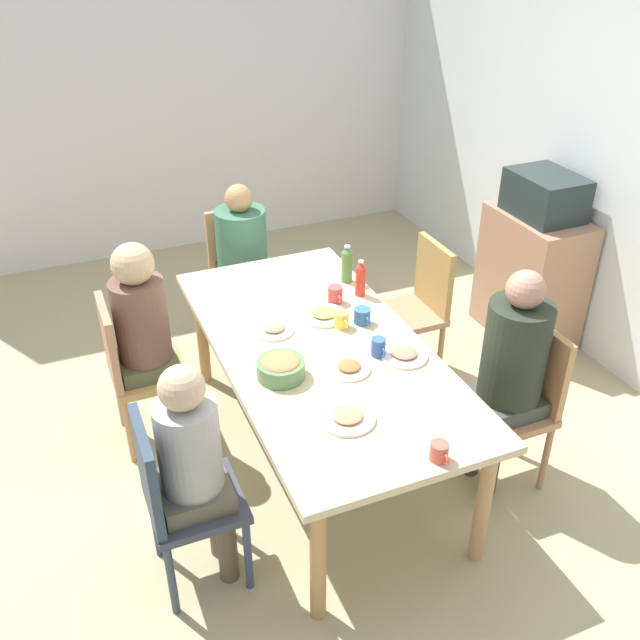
{
  "coord_description": "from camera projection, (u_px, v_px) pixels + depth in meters",
  "views": [
    {
      "loc": [
        2.76,
        -1.16,
        2.7
      ],
      "look_at": [
        0.0,
        0.0,
        0.88
      ],
      "focal_mm": 39.49,
      "sensor_mm": 36.0,
      "label": 1
    }
  ],
  "objects": [
    {
      "name": "bottle_1",
      "position": [
        360.0,
        279.0,
        3.98
      ],
      "size": [
        0.06,
        0.06,
        0.22
      ],
      "color": "red",
      "rests_on": "dining_table"
    },
    {
      "name": "plate_1",
      "position": [
        404.0,
        355.0,
        3.48
      ],
      "size": [
        0.23,
        0.23,
        0.04
      ],
      "color": "silver",
      "rests_on": "dining_table"
    },
    {
      "name": "cup_3",
      "position": [
        362.0,
        316.0,
        3.75
      ],
      "size": [
        0.12,
        0.09,
        0.08
      ],
      "color": "#2F619F",
      "rests_on": "dining_table"
    },
    {
      "name": "plate_4",
      "position": [
        274.0,
        330.0,
        3.68
      ],
      "size": [
        0.2,
        0.2,
        0.04
      ],
      "color": "white",
      "rests_on": "dining_table"
    },
    {
      "name": "cup_1",
      "position": [
        379.0,
        347.0,
        3.48
      ],
      "size": [
        0.11,
        0.07,
        0.09
      ],
      "color": "#2F5796",
      "rests_on": "dining_table"
    },
    {
      "name": "cup_4",
      "position": [
        335.0,
        295.0,
        3.93
      ],
      "size": [
        0.12,
        0.08,
        0.1
      ],
      "color": "#C74941",
      "rests_on": "dining_table"
    },
    {
      "name": "microwave",
      "position": [
        545.0,
        195.0,
        4.53
      ],
      "size": [
        0.48,
        0.36,
        0.28
      ],
      "primitive_type": "cube",
      "color": "#222D2D",
      "rests_on": "side_cabinet"
    },
    {
      "name": "plate_3",
      "position": [
        349.0,
        368.0,
        3.39
      ],
      "size": [
        0.21,
        0.21,
        0.04
      ],
      "color": "white",
      "rests_on": "dining_table"
    },
    {
      "name": "cup_0",
      "position": [
        439.0,
        452.0,
        2.84
      ],
      "size": [
        0.11,
        0.08,
        0.08
      ],
      "color": "#C95442",
      "rests_on": "dining_table"
    },
    {
      "name": "plate_2",
      "position": [
        347.0,
        417.0,
        3.07
      ],
      "size": [
        0.25,
        0.25,
        0.04
      ],
      "color": "silver",
      "rests_on": "dining_table"
    },
    {
      "name": "chair_1",
      "position": [
        133.0,
        365.0,
        3.82
      ],
      "size": [
        0.4,
        0.4,
        0.9
      ],
      "color": "tan",
      "rests_on": "ground_plane"
    },
    {
      "name": "chair_2",
      "position": [
        240.0,
        267.0,
        4.82
      ],
      "size": [
        0.4,
        0.4,
        0.9
      ],
      "color": "tan",
      "rests_on": "ground_plane"
    },
    {
      "name": "dining_table",
      "position": [
        320.0,
        357.0,
        3.62
      ],
      "size": [
        2.09,
        1.01,
        0.73
      ],
      "color": "#CEB78C",
      "rests_on": "ground_plane"
    },
    {
      "name": "person_4",
      "position": [
        194.0,
        460.0,
        2.94
      ],
      "size": [
        0.3,
        0.3,
        1.15
      ],
      "color": "brown",
      "rests_on": "ground_plane"
    },
    {
      "name": "plate_0",
      "position": [
        324.0,
        314.0,
        3.81
      ],
      "size": [
        0.25,
        0.25,
        0.04
      ],
      "color": "silver",
      "rests_on": "dining_table"
    },
    {
      "name": "person_2",
      "position": [
        242.0,
        249.0,
        4.66
      ],
      "size": [
        0.33,
        0.33,
        1.13
      ],
      "color": "#3C3B49",
      "rests_on": "ground_plane"
    },
    {
      "name": "cup_2",
      "position": [
        341.0,
        320.0,
        3.71
      ],
      "size": [
        0.11,
        0.08,
        0.09
      ],
      "color": "#DFCE4A",
      "rests_on": "dining_table"
    },
    {
      "name": "person_3",
      "position": [
        511.0,
        363.0,
        3.43
      ],
      "size": [
        0.31,
        0.31,
        1.24
      ],
      "color": "#494844",
      "rests_on": "ground_plane"
    },
    {
      "name": "ground_plane",
      "position": [
        320.0,
        454.0,
        3.96
      ],
      "size": [
        7.24,
        7.24,
        0.0
      ],
      "primitive_type": "plane",
      "color": "tan"
    },
    {
      "name": "bottle_0",
      "position": [
        347.0,
        265.0,
        4.12
      ],
      "size": [
        0.07,
        0.07,
        0.23
      ],
      "color": "#4F813E",
      "rests_on": "dining_table"
    },
    {
      "name": "chair_4",
      "position": [
        176.0,
        495.0,
        2.99
      ],
      "size": [
        0.4,
        0.4,
        0.9
      ],
      "color": "#323844",
      "rests_on": "ground_plane"
    },
    {
      "name": "bowl_0",
      "position": [
        281.0,
        367.0,
        3.32
      ],
      "size": [
        0.23,
        0.23,
        0.11
      ],
      "color": "#547C4C",
      "rests_on": "dining_table"
    },
    {
      "name": "person_1",
      "position": [
        144.0,
        327.0,
        3.73
      ],
      "size": [
        0.3,
        0.3,
        1.22
      ],
      "color": "brown",
      "rests_on": "ground_plane"
    },
    {
      "name": "side_cabinet",
      "position": [
        531.0,
        276.0,
        4.84
      ],
      "size": [
        0.7,
        0.44,
        0.9
      ],
      "primitive_type": "cube",
      "color": "#A3775B",
      "rests_on": "ground_plane"
    },
    {
      "name": "chair_0",
      "position": [
        418.0,
        303.0,
        4.4
      ],
      "size": [
        0.4,
        0.4,
        0.9
      ],
      "color": "#B07B5A",
      "rests_on": "ground_plane"
    },
    {
      "name": "wall_left",
      "position": [
        174.0,
        95.0,
        5.71
      ],
      "size": [
        0.12,
        4.4,
        2.6
      ],
      "primitive_type": "cube",
      "color": "silver",
      "rests_on": "ground_plane"
    },
    {
      "name": "chair_3",
      "position": [
        520.0,
        397.0,
        3.58
      ],
      "size": [
        0.4,
        0.4,
        0.9
      ],
      "color": "#AD7953",
      "rests_on": "ground_plane"
    }
  ]
}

